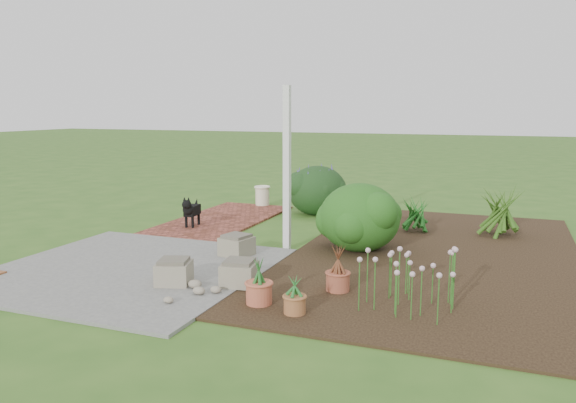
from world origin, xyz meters
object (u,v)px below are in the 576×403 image
(stone_trough_near, at_px, (239,274))
(black_dog, at_px, (191,210))
(evergreen_shrub, at_px, (360,215))
(cream_ceramic_urn, at_px, (262,196))

(stone_trough_near, relative_size, black_dog, 0.67)
(evergreen_shrub, bearing_deg, cream_ceramic_urn, 134.29)
(black_dog, xyz_separation_m, cream_ceramic_urn, (0.27, 2.57, -0.10))
(cream_ceramic_urn, height_order, evergreen_shrub, evergreen_shrub)
(cream_ceramic_urn, relative_size, evergreen_shrub, 0.33)
(black_dog, height_order, evergreen_shrub, evergreen_shrub)
(stone_trough_near, xyz_separation_m, black_dog, (-2.31, 2.74, 0.17))
(stone_trough_near, relative_size, cream_ceramic_urn, 0.98)
(black_dog, distance_m, evergreen_shrub, 3.27)
(stone_trough_near, height_order, cream_ceramic_urn, cream_ceramic_urn)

